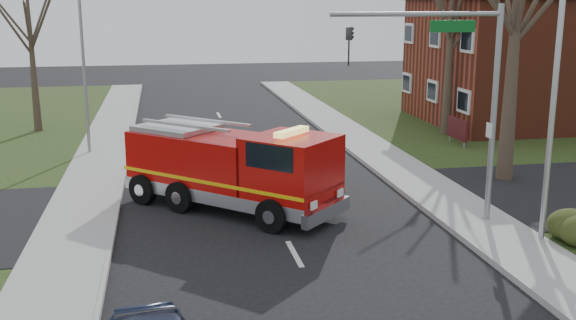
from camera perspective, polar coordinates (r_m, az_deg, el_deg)
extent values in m
plane|color=black|center=(18.91, 0.55, -7.97)|extent=(120.00, 120.00, 0.00)
cube|color=gray|center=(20.93, 17.55, -6.27)|extent=(2.40, 80.00, 0.15)
cube|color=gray|center=(18.76, -18.58, -8.62)|extent=(2.40, 80.00, 0.15)
cube|color=maroon|center=(41.96, 21.89, 7.72)|extent=(15.00, 10.00, 7.00)
cube|color=silver|center=(38.61, 12.14, 5.73)|extent=(0.12, 1.40, 1.20)
cube|color=#430F13|center=(33.43, 14.17, 2.59)|extent=(0.12, 2.00, 1.00)
cylinder|color=gray|center=(32.80, 14.70, 1.56)|extent=(0.08, 0.08, 0.90)
cylinder|color=gray|center=(34.22, 13.57, 2.09)|extent=(0.08, 0.08, 0.90)
cone|color=#32271D|center=(26.66, 18.70, 10.74)|extent=(0.64, 0.64, 12.00)
cone|color=#32271D|center=(35.41, 13.61, 10.29)|extent=(0.56, 0.56, 10.50)
cone|color=#32271D|center=(37.93, -20.89, 8.84)|extent=(0.44, 0.44, 9.00)
cylinder|color=gray|center=(21.54, 17.01, 3.46)|extent=(0.18, 0.18, 6.80)
cylinder|color=gray|center=(20.18, 10.91, 12.04)|extent=(5.20, 0.14, 0.14)
cube|color=#0C591E|center=(20.62, 13.76, 10.95)|extent=(1.40, 0.06, 0.35)
imported|color=black|center=(19.55, 5.29, 11.16)|extent=(0.22, 0.18, 1.10)
cylinder|color=#B7BABF|center=(20.06, 21.57, 4.75)|extent=(0.16, 0.16, 8.40)
cylinder|color=gray|center=(31.64, -16.84, 6.61)|extent=(0.14, 0.14, 7.00)
cube|color=#AE0A08|center=(23.34, -7.18, -0.16)|extent=(5.29, 5.22, 2.00)
cube|color=#AE0A08|center=(21.20, 0.31, -1.02)|extent=(3.50, 3.50, 2.29)
cube|color=#B7BABF|center=(22.84, -4.93, -2.50)|extent=(7.08, 6.96, 0.43)
cube|color=#E5B20C|center=(22.70, -4.95, -1.22)|extent=(7.09, 6.96, 0.11)
cube|color=black|center=(20.50, 2.77, 0.52)|extent=(1.58, 1.63, 0.81)
cube|color=#E5D866|center=(20.92, 0.31, 2.40)|extent=(1.30, 1.33, 0.17)
cylinder|color=black|center=(20.46, -1.37, -4.75)|extent=(0.99, 0.97, 1.05)
cylinder|color=black|center=(22.45, 2.23, -3.11)|extent=(0.99, 0.97, 1.05)
cylinder|color=black|center=(23.84, -12.19, -2.44)|extent=(0.99, 0.97, 1.05)
cylinder|color=black|center=(25.57, -8.26, -1.21)|extent=(0.99, 0.97, 1.05)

